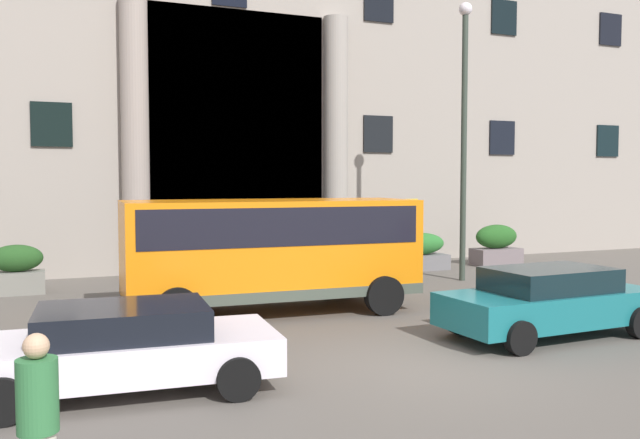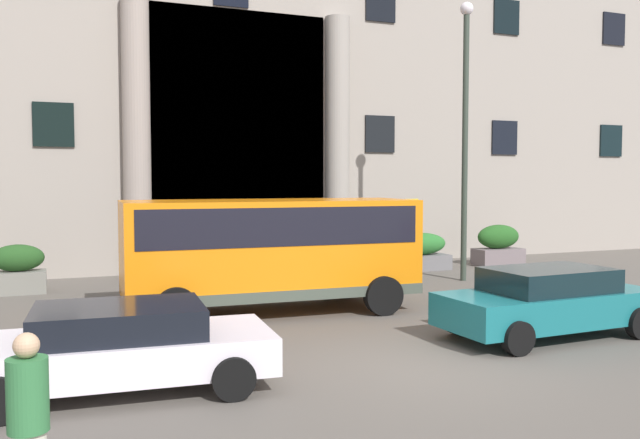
% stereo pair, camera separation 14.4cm
% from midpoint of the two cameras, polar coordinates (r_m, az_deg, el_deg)
% --- Properties ---
extents(ground_plane, '(80.00, 64.00, 0.12)m').
position_cam_midpoint_polar(ground_plane, '(11.35, 9.61, -12.76)').
color(ground_plane, '#59534C').
extents(orange_minibus, '(6.79, 2.95, 2.63)m').
position_cam_midpoint_polar(orange_minibus, '(15.55, -4.48, -2.18)').
color(orange_minibus, orange).
rests_on(orange_minibus, ground_plane).
extents(bus_stop_sign, '(0.44, 0.08, 2.56)m').
position_cam_midpoint_polar(bus_stop_sign, '(19.20, 7.52, -1.13)').
color(bus_stop_sign, '#9B9619').
rests_on(bus_stop_sign, ground_plane).
extents(hedge_planter_entrance_left, '(1.78, 0.88, 1.48)m').
position_cam_midpoint_polar(hedge_planter_entrance_left, '(25.01, 14.71, -2.17)').
color(hedge_planter_entrance_left, slate).
rests_on(hedge_planter_entrance_left, ground_plane).
extents(hedge_planter_far_east, '(1.43, 0.82, 1.35)m').
position_cam_midpoint_polar(hedge_planter_far_east, '(19.88, -24.77, -3.97)').
color(hedge_planter_far_east, slate).
rests_on(hedge_planter_far_east, ground_plane).
extents(hedge_planter_east, '(1.57, 0.87, 1.68)m').
position_cam_midpoint_polar(hedge_planter_east, '(21.23, -3.25, -2.77)').
color(hedge_planter_east, gray).
rests_on(hedge_planter_east, ground_plane).
extents(hedge_planter_entrance_right, '(1.97, 0.91, 1.28)m').
position_cam_midpoint_polar(hedge_planter_entrance_right, '(23.16, 8.35, -2.77)').
color(hedge_planter_entrance_right, slate).
rests_on(hedge_planter_entrance_right, ground_plane).
extents(parked_sedan_far, '(4.55, 2.34, 1.26)m').
position_cam_midpoint_polar(parked_sedan_far, '(10.30, -16.89, -10.37)').
color(parked_sedan_far, silver).
rests_on(parked_sedan_far, ground_plane).
extents(parked_coupe_end, '(4.48, 2.11, 1.36)m').
position_cam_midpoint_polar(parked_coupe_end, '(13.95, 18.77, -6.61)').
color(parked_coupe_end, '#18686E').
rests_on(parked_coupe_end, ground_plane).
extents(motorcycle_near_kerb, '(2.06, 0.58, 0.89)m').
position_cam_midpoint_polar(motorcycle_near_kerb, '(16.52, 17.60, -5.92)').
color(motorcycle_near_kerb, black).
rests_on(motorcycle_near_kerb, ground_plane).
extents(scooter_by_planter, '(1.97, 0.55, 0.89)m').
position_cam_midpoint_polar(scooter_by_planter, '(12.66, -15.89, -8.75)').
color(scooter_by_planter, black).
rests_on(scooter_by_planter, ground_plane).
extents(pedestrian_man_red_shirt, '(0.36, 0.36, 1.74)m').
position_cam_midpoint_polar(pedestrian_man_red_shirt, '(6.70, -23.60, -16.15)').
color(pedestrian_man_red_shirt, beige).
rests_on(pedestrian_man_red_shirt, ground_plane).
extents(lamppost_plaza_centre, '(0.40, 0.40, 8.44)m').
position_cam_midpoint_polar(lamppost_plaza_centre, '(20.89, 12.06, 8.18)').
color(lamppost_plaza_centre, '#323C32').
rests_on(lamppost_plaza_centre, ground_plane).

